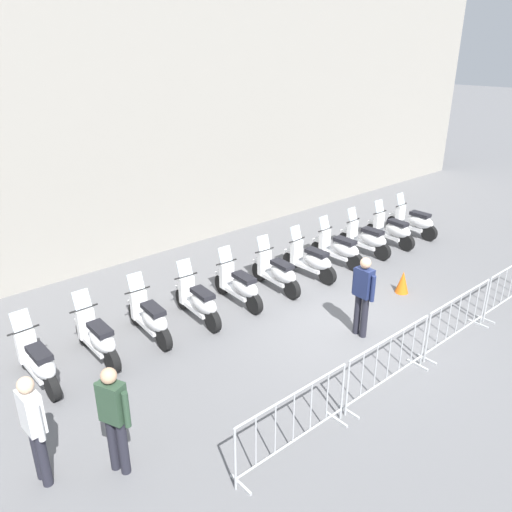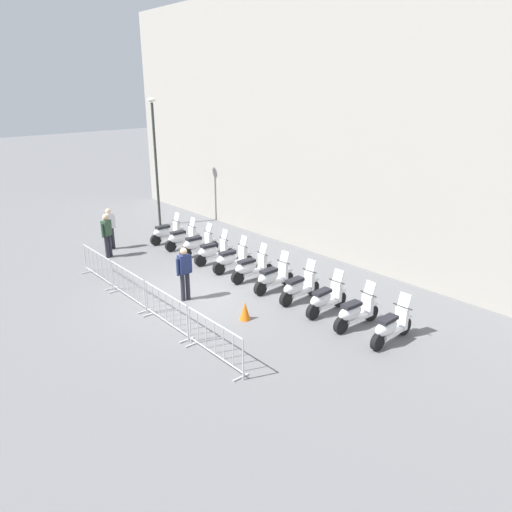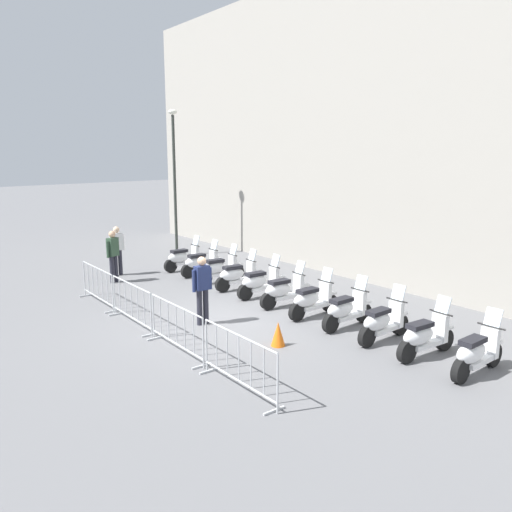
# 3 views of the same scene
# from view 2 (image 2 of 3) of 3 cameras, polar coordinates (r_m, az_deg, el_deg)

# --- Properties ---
(ground_plane) EXTENTS (120.00, 120.00, 0.00)m
(ground_plane) POSITION_cam_2_polar(r_m,az_deg,el_deg) (15.41, -7.24, -5.01)
(ground_plane) COLOR slate
(building_facade) EXTENTS (28.05, 6.49, 10.23)m
(building_facade) POSITION_cam_2_polar(r_m,az_deg,el_deg) (19.16, 11.55, 15.37)
(building_facade) COLOR #9E998E
(building_facade) RESTS_ON ground
(motorcycle_0) EXTENTS (0.60, 1.72, 1.24)m
(motorcycle_0) POSITION_cam_2_polar(r_m,az_deg,el_deg) (20.97, -10.64, 2.76)
(motorcycle_0) COLOR black
(motorcycle_0) RESTS_ON ground
(motorcycle_1) EXTENTS (0.63, 1.72, 1.24)m
(motorcycle_1) POSITION_cam_2_polar(r_m,az_deg,el_deg) (20.06, -8.85, 2.11)
(motorcycle_1) COLOR black
(motorcycle_1) RESTS_ON ground
(motorcycle_2) EXTENTS (0.69, 1.71, 1.24)m
(motorcycle_2) POSITION_cam_2_polar(r_m,az_deg,el_deg) (19.15, -7.00, 1.37)
(motorcycle_2) COLOR black
(motorcycle_2) RESTS_ON ground
(motorcycle_3) EXTENTS (0.70, 1.71, 1.24)m
(motorcycle_3) POSITION_cam_2_polar(r_m,az_deg,el_deg) (18.22, -5.20, 0.49)
(motorcycle_3) COLOR black
(motorcycle_3) RESTS_ON ground
(motorcycle_4) EXTENTS (0.68, 1.71, 1.24)m
(motorcycle_4) POSITION_cam_2_polar(r_m,az_deg,el_deg) (17.36, -2.96, -0.41)
(motorcycle_4) COLOR black
(motorcycle_4) RESTS_ON ground
(motorcycle_5) EXTENTS (0.69, 1.71, 1.24)m
(motorcycle_5) POSITION_cam_2_polar(r_m,az_deg,el_deg) (16.50, -0.66, -1.45)
(motorcycle_5) COLOR black
(motorcycle_5) RESTS_ON ground
(motorcycle_6) EXTENTS (0.58, 1.73, 1.24)m
(motorcycle_6) POSITION_cam_2_polar(r_m,az_deg,el_deg) (15.68, 1.96, -2.60)
(motorcycle_6) COLOR black
(motorcycle_6) RESTS_ON ground
(motorcycle_7) EXTENTS (0.58, 1.73, 1.24)m
(motorcycle_7) POSITION_cam_2_polar(r_m,az_deg,el_deg) (14.97, 5.07, -3.77)
(motorcycle_7) COLOR black
(motorcycle_7) RESTS_ON ground
(motorcycle_8) EXTENTS (0.58, 1.73, 1.24)m
(motorcycle_8) POSITION_cam_2_polar(r_m,az_deg,el_deg) (14.25, 8.26, -5.13)
(motorcycle_8) COLOR black
(motorcycle_8) RESTS_ON ground
(motorcycle_9) EXTENTS (0.68, 1.71, 1.24)m
(motorcycle_9) POSITION_cam_2_polar(r_m,az_deg,el_deg) (13.58, 11.73, -6.62)
(motorcycle_9) COLOR black
(motorcycle_9) RESTS_ON ground
(motorcycle_10) EXTENTS (0.59, 1.72, 1.24)m
(motorcycle_10) POSITION_cam_2_polar(r_m,az_deg,el_deg) (13.01, 15.75, -8.18)
(motorcycle_10) COLOR black
(motorcycle_10) RESTS_ON ground
(barrier_segment_0) EXTENTS (2.18, 0.73, 1.07)m
(barrier_segment_0) POSITION_cam_2_polar(r_m,az_deg,el_deg) (17.34, -18.39, -1.18)
(barrier_segment_0) COLOR #B2B5B7
(barrier_segment_0) RESTS_ON ground
(barrier_segment_1) EXTENTS (2.18, 0.73, 1.07)m
(barrier_segment_1) POSITION_cam_2_polar(r_m,az_deg,el_deg) (15.37, -15.03, -3.47)
(barrier_segment_1) COLOR #B2B5B7
(barrier_segment_1) RESTS_ON ground
(barrier_segment_2) EXTENTS (2.18, 0.73, 1.07)m
(barrier_segment_2) POSITION_cam_2_polar(r_m,az_deg,el_deg) (13.50, -10.70, -6.39)
(barrier_segment_2) COLOR #B2B5B7
(barrier_segment_2) RESTS_ON ground
(barrier_segment_3) EXTENTS (2.18, 0.73, 1.07)m
(barrier_segment_3) POSITION_cam_2_polar(r_m,az_deg,el_deg) (11.77, -4.95, -10.15)
(barrier_segment_3) COLOR #B2B5B7
(barrier_segment_3) RESTS_ON ground
(street_lamp) EXTENTS (0.36, 0.36, 5.95)m
(street_lamp) POSITION_cam_2_polar(r_m,az_deg,el_deg) (23.26, -11.95, 12.16)
(street_lamp) COLOR #2D332D
(street_lamp) RESTS_ON ground
(officer_near_row_end) EXTENTS (0.28, 0.54, 1.73)m
(officer_near_row_end) POSITION_cam_2_polar(r_m,az_deg,el_deg) (14.96, -8.53, -1.75)
(officer_near_row_end) COLOR #23232D
(officer_near_row_end) RESTS_ON ground
(officer_mid_plaza) EXTENTS (0.25, 0.55, 1.73)m
(officer_mid_plaza) POSITION_cam_2_polar(r_m,az_deg,el_deg) (20.53, -17.08, 3.41)
(officer_mid_plaza) COLOR #23232D
(officer_mid_plaza) RESTS_ON ground
(officer_by_barriers) EXTENTS (0.31, 0.53, 1.73)m
(officer_by_barriers) POSITION_cam_2_polar(r_m,az_deg,el_deg) (19.55, -17.36, 2.60)
(officer_by_barriers) COLOR #23232D
(officer_by_barriers) RESTS_ON ground
(traffic_cone) EXTENTS (0.32, 0.32, 0.55)m
(traffic_cone) POSITION_cam_2_polar(r_m,az_deg,el_deg) (13.82, -1.33, -6.55)
(traffic_cone) COLOR orange
(traffic_cone) RESTS_ON ground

